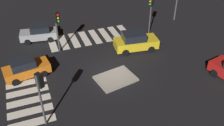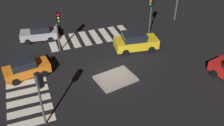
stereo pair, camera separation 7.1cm
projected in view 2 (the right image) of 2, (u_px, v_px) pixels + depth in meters
ground_plane at (112, 72)px, 21.70m from camera, size 80.00×80.00×0.00m
traffic_island at (116, 79)px, 20.85m from camera, size 3.54×2.91×0.18m
car_silver at (39, 33)px, 26.06m from camera, size 3.91×2.18×1.63m
car_yellow at (136, 42)px, 24.33m from camera, size 4.41×2.41×1.85m
car_orange at (26, 68)px, 20.85m from camera, size 3.94×2.21×1.64m
traffic_light_north at (40, 87)px, 15.24m from camera, size 0.53×0.54×4.12m
traffic_light_east at (57, 23)px, 22.79m from camera, size 0.54×0.53×4.09m
traffic_light_south at (151, 6)px, 25.61m from camera, size 0.53×0.54×4.33m
crosswalk_near at (90, 37)px, 26.89m from camera, size 8.75×3.20×0.02m
crosswalk_side at (28, 91)px, 19.65m from camera, size 3.20×7.60×0.02m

